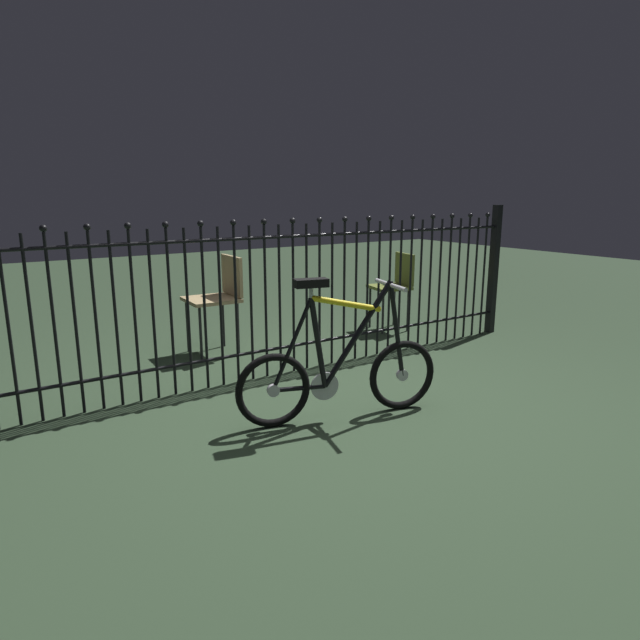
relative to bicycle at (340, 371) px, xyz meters
The scene contains 5 objects.
ground_plane 0.37m from the bicycle, 32.36° to the left, with size 20.00×20.00×0.00m, color #2D402B.
iron_fence 1.03m from the bicycle, 81.51° to the left, with size 4.82×0.07×1.28m.
bicycle is the anchor object (origin of this frame).
chair_tan 1.79m from the bicycle, 91.32° to the left, with size 0.44×0.43×0.86m.
chair_olive 2.44m from the bicycle, 41.31° to the left, with size 0.43×0.43×0.79m.
Camera 1 is at (-2.06, -2.76, 1.38)m, focal length 30.70 mm.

